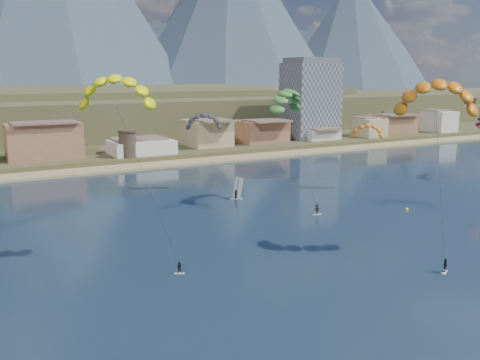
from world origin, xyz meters
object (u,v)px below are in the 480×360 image
object	(u,v)px
apartment_tower	(310,99)
kitesurfer_green	(287,98)
kitesurfer_orange	(437,92)
watchtower	(128,143)
windsurfer	(237,192)
buoy	(407,209)
kitesurfer_yellow	(116,87)

from	to	relation	value
apartment_tower	kitesurfer_green	bearing A→B (deg)	-129.27
apartment_tower	kitesurfer_orange	world-z (taller)	apartment_tower
watchtower	kitesurfer_green	size ratio (longest dim) A/B	0.33
windsurfer	buoy	world-z (taller)	windsurfer
kitesurfer_orange	apartment_tower	bearing A→B (deg)	61.77
watchtower	kitesurfer_green	bearing A→B (deg)	-76.19
kitesurfer_yellow	kitesurfer_green	bearing A→B (deg)	23.85
watchtower	kitesurfer_orange	world-z (taller)	kitesurfer_orange
apartment_tower	kitesurfer_green	size ratio (longest dim) A/B	1.23
watchtower	kitesurfer_orange	distance (m)	105.07
kitesurfer_orange	windsurfer	xyz separation A→B (m)	(-10.19, 44.39, -23.22)
kitesurfer_yellow	windsurfer	xyz separation A→B (m)	(32.97, 25.19, -24.02)
kitesurfer_orange	buoy	xyz separation A→B (m)	(15.99, 19.08, -24.65)
kitesurfer_green	buoy	size ratio (longest dim) A/B	37.57
apartment_tower	kitesurfer_green	xyz separation A→B (m)	(-64.16, -78.47, 4.68)
kitesurfer_yellow	kitesurfer_orange	distance (m)	47.25
apartment_tower	kitesurfer_green	world-z (taller)	apartment_tower
apartment_tower	kitesurfer_yellow	world-z (taller)	apartment_tower
kitesurfer_orange	buoy	distance (m)	35.03
kitesurfer_yellow	windsurfer	distance (m)	47.94
kitesurfer_yellow	kitesurfer_orange	size ratio (longest dim) A/B	1.02
apartment_tower	windsurfer	xyz separation A→B (m)	(-72.41, -71.51, -16.27)
kitesurfer_yellow	apartment_tower	bearing A→B (deg)	42.54
windsurfer	kitesurfer_green	bearing A→B (deg)	-40.13
kitesurfer_green	buoy	bearing A→B (deg)	-45.68
apartment_tower	watchtower	bearing A→B (deg)	-170.07
kitesurfer_green	watchtower	bearing A→B (deg)	103.81
kitesurfer_green	windsurfer	xyz separation A→B (m)	(-8.25, 6.96, -20.94)
kitesurfer_yellow	windsurfer	bearing A→B (deg)	37.37
apartment_tower	kitesurfer_yellow	distance (m)	143.24
kitesurfer_orange	kitesurfer_green	bearing A→B (deg)	92.96
watchtower	windsurfer	bearing A→B (deg)	-82.48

